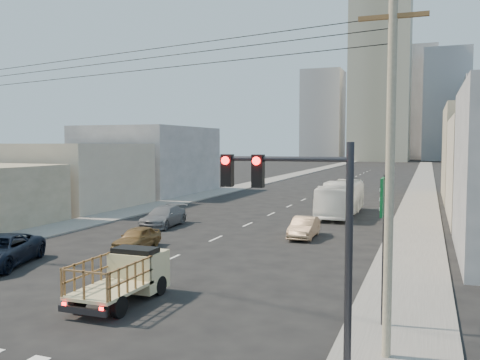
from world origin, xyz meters
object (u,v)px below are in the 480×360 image
Objects in this scene: navy_pickup at (0,251)px; green_sign at (384,213)px; flatbed_pickup at (123,273)px; sedan_tan at (304,227)px; traffic_signal at (305,224)px; utility_pole at (390,173)px; city_bus at (341,198)px; sedan_grey at (164,216)px; sedan_brown at (137,238)px.

navy_pickup is 18.52m from green_sign.
sedan_tan is at bearing 77.55° from flatbed_pickup.
traffic_signal is at bearing -78.39° from sedan_tan.
green_sign is at bearing 97.67° from utility_pole.
flatbed_pickup is 0.43× the size of city_bus.
navy_pickup is at bearing 163.24° from flatbed_pickup.
sedan_grey is at bearing 133.08° from utility_pole.
city_bus is at bearing 101.60° from utility_pole.
flatbed_pickup is 0.44× the size of utility_pole.
navy_pickup is 13.58m from sedan_grey.
sedan_grey is 0.83× the size of traffic_signal.
city_bus is at bearing 85.68° from sedan_tan.
traffic_signal is (4.09, -30.85, 2.65)m from city_bus.
flatbed_pickup reaches higher than sedan_tan.
flatbed_pickup is at bearing -176.85° from green_sign.
flatbed_pickup is at bearing -69.50° from sedan_grey.
traffic_signal is at bearing -105.55° from green_sign.
traffic_signal is (8.00, -4.49, 2.98)m from flatbed_pickup.
utility_pole is at bearing 55.39° from traffic_signal.
city_bus is 1.03× the size of utility_pole.
flatbed_pickup is 0.81× the size of navy_pickup.
sedan_tan is at bearing 110.21° from utility_pole.
utility_pole is (6.35, -17.26, 4.53)m from sedan_tan.
sedan_tan is at bearing 28.38° from navy_pickup.
navy_pickup is (-8.76, 2.64, -0.34)m from flatbed_pickup.
sedan_grey is (-7.21, 16.13, -0.37)m from flatbed_pickup.
navy_pickup is 0.55× the size of utility_pole.
sedan_tan is (12.13, 12.64, -0.10)m from navy_pickup.
navy_pickup is 0.53× the size of city_bus.
sedan_tan is 0.67× the size of traffic_signal.
utility_pole reaches higher than traffic_signal.
city_bus is 2.57× the size of sedan_tan.
green_sign is (16.60, -15.61, 3.02)m from sedan_grey.
navy_pickup is 19.56m from utility_pole.
city_bus is at bearing 44.10° from navy_pickup.
green_sign is (6.02, -14.76, 3.08)m from sedan_tan.
city_bus is at bearing 97.55° from traffic_signal.
navy_pickup is 1.10× the size of sedan_grey.
city_bus reaches higher than sedan_grey.
city_bus is at bearing 39.05° from sedan_grey.
green_sign reaches higher than sedan_brown.
sedan_tan is at bearing 112.18° from green_sign.
traffic_signal reaches higher than green_sign.
utility_pole is at bearing -82.33° from green_sign.
utility_pole reaches higher than sedan_brown.
utility_pole is (14.42, -10.46, 4.55)m from sedan_brown.
city_bus is at bearing 61.72° from sedan_brown.
green_sign reaches higher than city_bus.
utility_pole is at bearing -77.55° from city_bus.
sedan_grey is at bearing 65.64° from navy_pickup.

